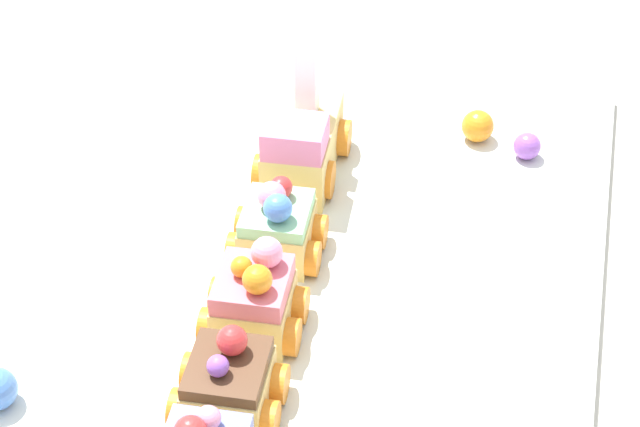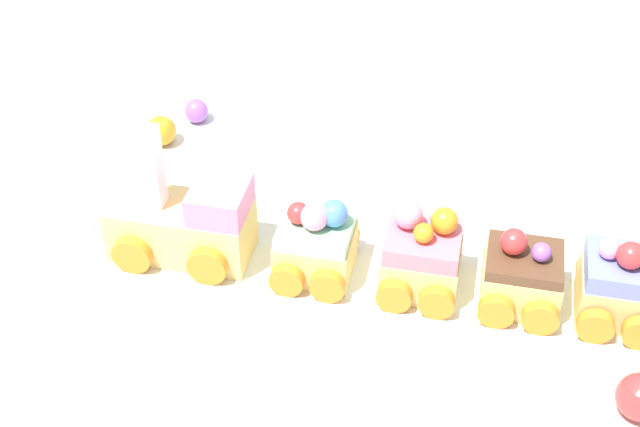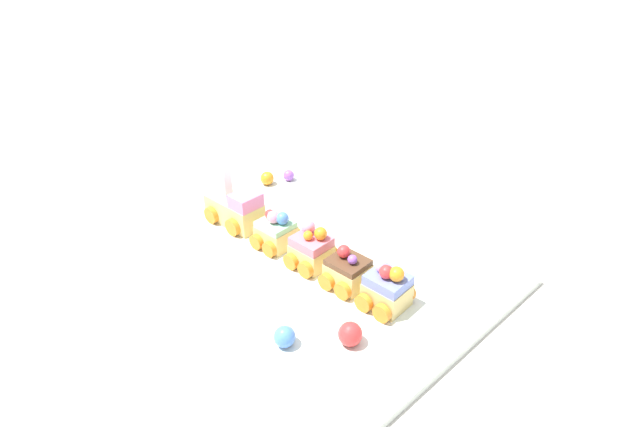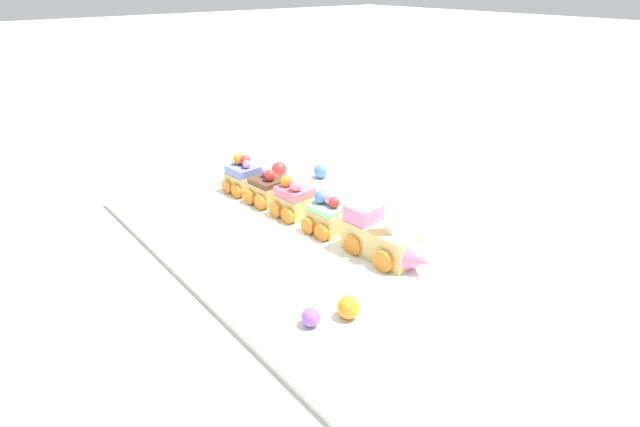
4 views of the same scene
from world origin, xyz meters
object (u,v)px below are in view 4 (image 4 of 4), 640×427
at_px(cake_train_locomotive, 385,240).
at_px(cake_car_mint, 329,216).
at_px(gumball_blue, 321,171).
at_px(cake_car_blueberry, 245,177).
at_px(cake_car_chocolate, 268,190).
at_px(gumball_purple, 311,317).
at_px(gumball_red, 279,170).
at_px(cake_car_strawberry, 295,200).
at_px(gumball_orange, 349,307).

height_order(cake_train_locomotive, cake_car_mint, cake_train_locomotive).
height_order(cake_car_mint, gumball_blue, cake_car_mint).
bearing_deg(cake_car_blueberry, cake_car_chocolate, -0.18).
relative_size(cake_train_locomotive, gumball_blue, 4.97).
distance_m(cake_train_locomotive, cake_car_blueberry, 0.34).
height_order(cake_train_locomotive, gumball_purple, cake_train_locomotive).
bearing_deg(gumball_red, cake_car_blueberry, -79.16).
xyz_separation_m(cake_car_blueberry, gumball_red, (-0.02, 0.09, -0.01)).
bearing_deg(cake_car_strawberry, cake_car_chocolate, 179.55).
xyz_separation_m(cake_car_chocolate, cake_car_blueberry, (-0.07, -0.01, 0.00)).
relative_size(cake_car_strawberry, gumball_purple, 3.13).
relative_size(cake_train_locomotive, cake_car_chocolate, 1.94).
distance_m(cake_car_chocolate, gumball_orange, 0.36).
xyz_separation_m(cake_train_locomotive, gumball_purple, (0.06, -0.18, -0.02)).
bearing_deg(gumball_orange, cake_car_blueberry, 165.12).
xyz_separation_m(cake_car_chocolate, gumball_red, (-0.09, 0.08, -0.01)).
relative_size(cake_train_locomotive, gumball_orange, 5.06).
bearing_deg(gumball_orange, gumball_purple, -110.17).
relative_size(cake_car_mint, gumball_orange, 2.61).
relative_size(cake_car_blueberry, gumball_blue, 2.56).
bearing_deg(cake_car_strawberry, gumball_purple, -37.43).
height_order(cake_car_chocolate, gumball_red, cake_car_chocolate).
bearing_deg(gumball_purple, gumball_red, 149.44).
distance_m(cake_car_mint, cake_car_strawberry, 0.08).
bearing_deg(gumball_orange, gumball_blue, 144.91).
bearing_deg(cake_car_mint, cake_train_locomotive, 0.03).
relative_size(cake_car_chocolate, gumball_orange, 2.61).
bearing_deg(cake_train_locomotive, cake_car_blueberry, 179.97).
distance_m(cake_car_mint, cake_car_chocolate, 0.15).
bearing_deg(cake_car_mint, cake_car_blueberry, 179.93).
distance_m(cake_car_blueberry, gumball_orange, 0.42).
bearing_deg(cake_car_chocolate, gumball_purple, -30.37).
bearing_deg(cake_car_chocolate, gumball_red, 131.43).
bearing_deg(cake_train_locomotive, gumball_blue, 152.71).
height_order(cake_car_chocolate, cake_car_blueberry, cake_car_blueberry).
height_order(cake_train_locomotive, cake_car_blueberry, cake_train_locomotive).
bearing_deg(gumball_orange, cake_train_locomotive, 118.12).
bearing_deg(cake_train_locomotive, gumball_red, 165.40).
bearing_deg(cake_car_blueberry, cake_train_locomotive, -0.03).
xyz_separation_m(gumball_purple, gumball_orange, (0.02, 0.04, 0.00)).
relative_size(gumball_orange, gumball_red, 0.88).
xyz_separation_m(cake_car_chocolate, gumball_purple, (0.32, -0.16, -0.01)).
distance_m(cake_car_chocolate, gumball_red, 0.12).
distance_m(cake_car_chocolate, cake_car_blueberry, 0.07).
height_order(gumball_purple, gumball_red, gumball_red).
height_order(gumball_purple, gumball_blue, gumball_blue).
bearing_deg(gumball_blue, cake_car_chocolate, -77.75).
bearing_deg(cake_car_mint, gumball_red, 158.76).
height_order(gumball_blue, gumball_red, gumball_red).
bearing_deg(gumball_blue, gumball_orange, -35.09).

